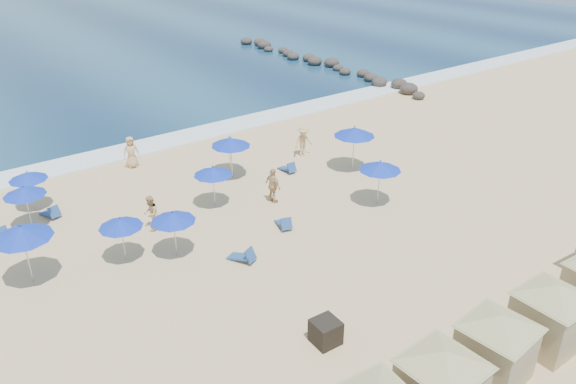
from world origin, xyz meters
The scene contains 25 objects.
ground centered at (0.00, 0.00, 0.00)m, with size 160.00×160.00×0.00m, color #CEB082.
surf_line centered at (0.00, 15.50, 0.04)m, with size 160.00×2.50×0.08m, color white.
rock_jetty centered at (24.01, 24.90, 0.36)m, with size 2.56×26.66×0.96m.
trash_bin centered at (-0.89, -5.17, 0.45)m, with size 0.89×0.89×0.89m, color black.
cabana_1 centered at (-0.32, -9.55, 1.56)m, with size 4.34×4.34×2.72m.
cabana_2 centered at (2.35, -9.54, 1.53)m, with size 4.23×4.23×2.67m.
cabana_3 centered at (5.07, -9.74, 1.56)m, with size 4.33×4.33×2.72m.
umbrella_2 centered at (-6.86, 9.22, 1.90)m, with size 1.93×1.93×2.20m.
umbrella_3 centered at (-8.02, 4.61, 2.32)m, with size 2.35×2.35×2.67m.
umbrella_4 centered at (-6.25, 11.05, 1.83)m, with size 1.85×1.85×2.11m.
umbrella_5 centered at (-4.41, 3.88, 1.83)m, with size 1.85×1.85×2.11m.
umbrella_6 centered at (-2.48, 2.93, 1.89)m, with size 1.92×1.92×2.18m.
umbrella_7 centered at (3.85, 8.75, 1.98)m, with size 2.01×2.01×2.28m.
umbrella_8 centered at (1.18, 5.93, 1.92)m, with size 1.95×1.95×2.22m.
umbrella_9 centered at (3.67, 8.27, 2.13)m, with size 2.16×2.16×2.46m.
umbrella_10 centered at (9.83, 5.05, 2.31)m, with size 2.34×2.34×2.67m.
umbrella_11 centered at (7.94, 1.14, 2.10)m, with size 2.13×2.13×2.42m.
beach_chair_2 centered at (-5.81, 9.69, 0.23)m, with size 0.86×1.31×0.66m.
beach_chair_3 centered at (-0.40, 0.77, 0.24)m, with size 1.02×1.36×0.68m.
beach_chair_4 centered at (2.65, 2.02, 0.23)m, with size 0.86×1.30×0.66m.
beach_chair_5 centered at (6.64, 7.00, 0.23)m, with size 0.56×1.21×0.66m.
beachgoer_1 centered at (-2.40, 5.57, 0.87)m, with size 0.85×0.66×1.74m, color tan.
beachgoer_2 centered at (3.78, 4.47, 0.93)m, with size 1.09×0.46×1.87m, color tan.
beachgoer_3 centered at (8.80, 8.35, 0.94)m, with size 1.22×0.70×1.88m, color tan.
beachgoer_4 centered at (-0.23, 13.00, 0.94)m, with size 0.92×0.60×1.88m, color tan.
Camera 1 is at (-10.97, -16.46, 13.36)m, focal length 35.00 mm.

